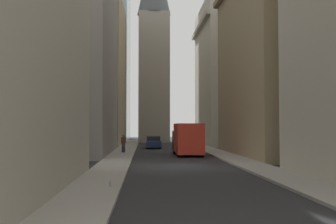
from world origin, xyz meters
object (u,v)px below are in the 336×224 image
at_px(delivery_truck, 187,139).
at_px(discarded_bottle, 110,184).
at_px(pedestrian, 123,143).
at_px(sedan_navy, 153,143).

relative_size(delivery_truck, discarded_bottle, 23.93).
distance_m(pedestrian, discarded_bottle, 20.51).
distance_m(delivery_truck, sedan_navy, 11.60).
distance_m(sedan_navy, pedestrian, 9.75).
bearing_deg(pedestrian, sedan_navy, -18.24).
distance_m(sedan_navy, discarded_bottle, 29.83).
bearing_deg(discarded_bottle, delivery_truck, -15.82).
distance_m(delivery_truck, pedestrian, 6.19).
height_order(delivery_truck, sedan_navy, delivery_truck).
xyz_separation_m(pedestrian, discarded_bottle, (-20.48, -0.61, -0.81)).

